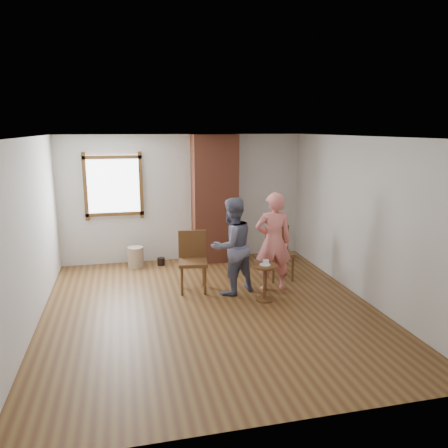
{
  "coord_description": "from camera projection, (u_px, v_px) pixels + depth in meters",
  "views": [
    {
      "loc": [
        -1.23,
        -6.14,
        2.73
      ],
      "look_at": [
        0.4,
        0.8,
        1.15
      ],
      "focal_mm": 35.0,
      "sensor_mm": 36.0,
      "label": 1
    }
  ],
  "objects": [
    {
      "name": "dark_pot",
      "position": [
        161.0,
        261.0,
        8.85
      ],
      "size": [
        0.18,
        0.18,
        0.15
      ],
      "primitive_type": "cylinder",
      "rotation": [
        0.0,
        0.0,
        -0.25
      ],
      "color": "black",
      "rests_on": "ground"
    },
    {
      "name": "room_shell",
      "position": [
        199.0,
        187.0,
        6.88
      ],
      "size": [
        5.04,
        5.52,
        2.62
      ],
      "color": "silver",
      "rests_on": "ground"
    },
    {
      "name": "man",
      "position": [
        232.0,
        246.0,
        7.21
      ],
      "size": [
        0.97,
        0.88,
        1.62
      ],
      "primitive_type": "imported",
      "rotation": [
        0.0,
        0.0,
        3.55
      ],
      "color": "#131436",
      "rests_on": "ground"
    },
    {
      "name": "cake_plate",
      "position": [
        265.0,
        265.0,
        6.92
      ],
      "size": [
        0.18,
        0.18,
        0.01
      ],
      "primitive_type": "cylinder",
      "color": "white",
      "rests_on": "side_table"
    },
    {
      "name": "dining_chair_left",
      "position": [
        193.0,
        257.0,
        7.42
      ],
      "size": [
        0.53,
        0.53,
        1.01
      ],
      "rotation": [
        0.0,
        0.0,
        -0.12
      ],
      "color": "brown",
      "rests_on": "ground"
    },
    {
      "name": "cake_slice",
      "position": [
        266.0,
        262.0,
        6.91
      ],
      "size": [
        0.08,
        0.07,
        0.06
      ],
      "primitive_type": "cube",
      "color": "white",
      "rests_on": "cake_plate"
    },
    {
      "name": "stoneware_crock",
      "position": [
        136.0,
        257.0,
        8.71
      ],
      "size": [
        0.37,
        0.37,
        0.41
      ],
      "primitive_type": "cylinder",
      "rotation": [
        0.0,
        0.0,
        -0.18
      ],
      "color": "tan",
      "rests_on": "ground"
    },
    {
      "name": "dining_chair_right",
      "position": [
        279.0,
        249.0,
        8.01
      ],
      "size": [
        0.46,
        0.46,
        0.97
      ],
      "rotation": [
        0.0,
        0.0,
        -0.02
      ],
      "color": "brown",
      "rests_on": "ground"
    },
    {
      "name": "person_pink",
      "position": [
        273.0,
        242.0,
        7.35
      ],
      "size": [
        0.67,
        0.48,
        1.69
      ],
      "primitive_type": "imported",
      "rotation": [
        0.0,
        0.0,
        3.01
      ],
      "color": "#EE7C77",
      "rests_on": "ground"
    },
    {
      "name": "side_table",
      "position": [
        265.0,
        277.0,
        6.96
      ],
      "size": [
        0.4,
        0.4,
        0.6
      ],
      "color": "brown",
      "rests_on": "ground"
    },
    {
      "name": "brick_chimney",
      "position": [
        215.0,
        199.0,
        8.93
      ],
      "size": [
        0.9,
        0.5,
        2.6
      ],
      "primitive_type": "cube",
      "color": "#A4533A",
      "rests_on": "ground"
    },
    {
      "name": "ground",
      "position": [
        211.0,
        309.0,
        6.7
      ],
      "size": [
        5.5,
        5.5,
        0.0
      ],
      "primitive_type": "plane",
      "color": "brown",
      "rests_on": "ground"
    }
  ]
}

